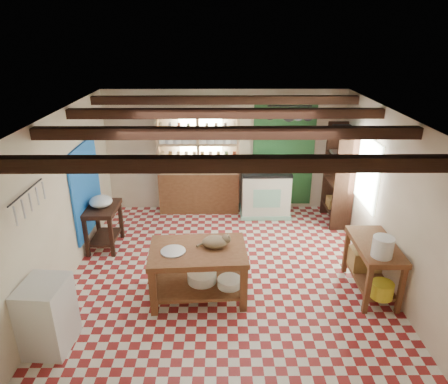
{
  "coord_description": "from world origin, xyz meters",
  "views": [
    {
      "loc": [
        -0.08,
        -5.67,
        3.73
      ],
      "look_at": [
        -0.03,
        0.3,
        1.27
      ],
      "focal_mm": 32.0,
      "sensor_mm": 36.0,
      "label": 1
    }
  ],
  "objects_px": {
    "stove": "(265,192)",
    "right_counter": "(372,267)",
    "white_cabinet": "(47,316)",
    "cat": "(215,242)",
    "work_table": "(198,272)",
    "prep_table": "(104,227)"
  },
  "relations": [
    {
      "from": "stove",
      "to": "right_counter",
      "type": "bearing_deg",
      "value": -64.65
    },
    {
      "from": "white_cabinet",
      "to": "cat",
      "type": "bearing_deg",
      "value": 32.22
    },
    {
      "from": "work_table",
      "to": "stove",
      "type": "relative_size",
      "value": 1.37
    },
    {
      "from": "prep_table",
      "to": "cat",
      "type": "xyz_separation_m",
      "value": [
        2.03,
        -1.39,
        0.47
      ]
    },
    {
      "from": "work_table",
      "to": "stove",
      "type": "bearing_deg",
      "value": 62.45
    },
    {
      "from": "stove",
      "to": "white_cabinet",
      "type": "xyz_separation_m",
      "value": [
        -3.08,
        -3.86,
        -0.04
      ]
    },
    {
      "from": "white_cabinet",
      "to": "cat",
      "type": "xyz_separation_m",
      "value": [
        2.05,
        1.08,
        0.41
      ]
    },
    {
      "from": "right_counter",
      "to": "stove",
      "type": "bearing_deg",
      "value": 116.13
    },
    {
      "from": "prep_table",
      "to": "work_table",
      "type": "bearing_deg",
      "value": -38.88
    },
    {
      "from": "white_cabinet",
      "to": "stove",
      "type": "bearing_deg",
      "value": 55.8
    },
    {
      "from": "work_table",
      "to": "stove",
      "type": "distance_m",
      "value": 3.11
    },
    {
      "from": "stove",
      "to": "white_cabinet",
      "type": "distance_m",
      "value": 4.94
    },
    {
      "from": "stove",
      "to": "prep_table",
      "type": "xyz_separation_m",
      "value": [
        -3.06,
        -1.38,
        -0.1
      ]
    },
    {
      "from": "cat",
      "to": "prep_table",
      "type": "bearing_deg",
      "value": 132.13
    },
    {
      "from": "white_cabinet",
      "to": "right_counter",
      "type": "bearing_deg",
      "value": 18.56
    },
    {
      "from": "prep_table",
      "to": "cat",
      "type": "distance_m",
      "value": 2.51
    },
    {
      "from": "white_cabinet",
      "to": "cat",
      "type": "height_order",
      "value": "cat"
    },
    {
      "from": "white_cabinet",
      "to": "right_counter",
      "type": "xyz_separation_m",
      "value": [
        4.4,
        1.11,
        -0.05
      ]
    },
    {
      "from": "work_table",
      "to": "prep_table",
      "type": "distance_m",
      "value": 2.3
    },
    {
      "from": "work_table",
      "to": "cat",
      "type": "height_order",
      "value": "cat"
    },
    {
      "from": "right_counter",
      "to": "cat",
      "type": "bearing_deg",
      "value": -178.89
    },
    {
      "from": "work_table",
      "to": "white_cabinet",
      "type": "relative_size",
      "value": 1.51
    }
  ]
}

